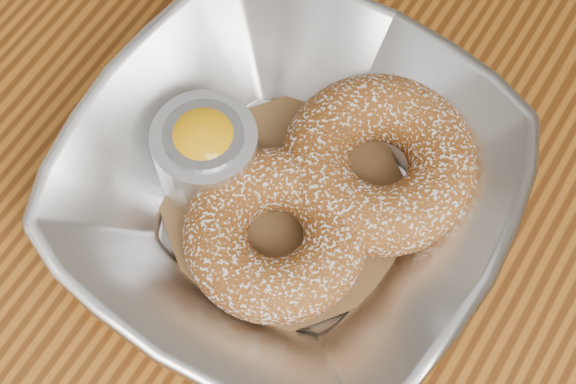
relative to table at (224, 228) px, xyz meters
The scene contains 6 objects.
table is the anchor object (origin of this frame).
serving_bowl 0.14m from the table, ahead, with size 0.25×0.25×0.06m, color silver.
parchment 0.12m from the table, ahead, with size 0.14×0.14×0.00m, color brown.
donut_back 0.16m from the table, 24.26° to the left, with size 0.12×0.12×0.04m, color brown.
donut_front 0.15m from the table, 23.66° to the right, with size 0.11×0.11×0.04m, color brown.
ramekin 0.13m from the table, 64.83° to the right, with size 0.06×0.06×0.05m.
Camera 1 is at (0.17, -0.19, 1.24)m, focal length 55.00 mm.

